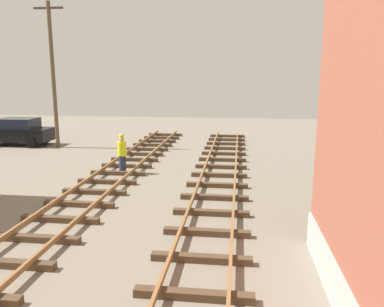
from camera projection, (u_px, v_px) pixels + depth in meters
parked_car_black at (19, 131)px, 24.98m from camera, size 4.20×2.04×1.76m
utility_pole_far at (53, 74)px, 23.45m from camera, size 1.80×0.24×8.75m
track_worker_foreground at (122, 154)px, 17.79m from camera, size 0.40×0.40×1.87m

